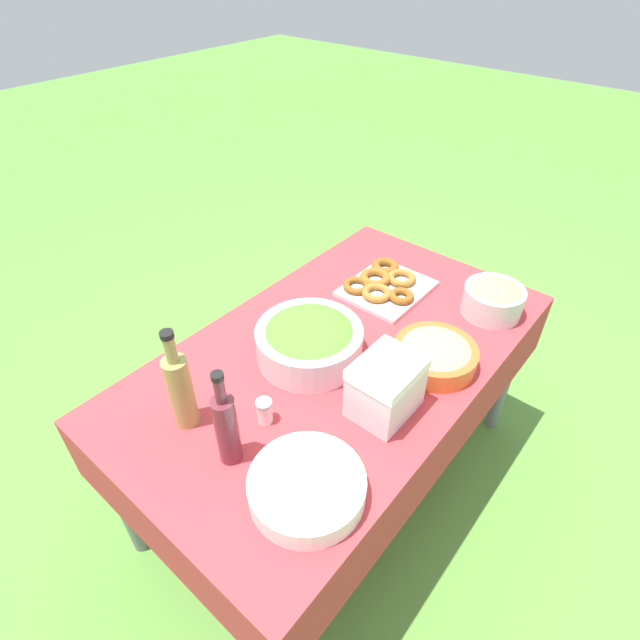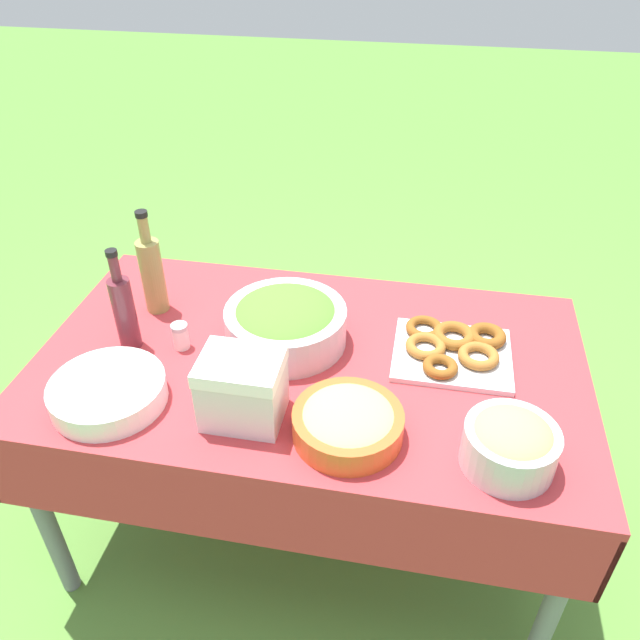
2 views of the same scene
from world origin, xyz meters
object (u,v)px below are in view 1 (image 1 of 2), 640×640
(salad_bowl, at_px, (309,340))
(donut_platter, at_px, (384,284))
(plate_stack, at_px, (307,487))
(olive_oil_bottle, at_px, (180,389))
(wine_bottle, at_px, (226,427))
(pasta_bowl, at_px, (435,354))
(cooler_box, at_px, (386,387))
(bread_bowl, at_px, (493,298))

(salad_bowl, distance_m, donut_platter, 0.45)
(salad_bowl, distance_m, plate_stack, 0.48)
(olive_oil_bottle, bearing_deg, wine_bottle, 88.98)
(pasta_bowl, bearing_deg, olive_oil_bottle, -32.56)
(pasta_bowl, distance_m, olive_oil_bottle, 0.74)
(pasta_bowl, relative_size, donut_platter, 0.81)
(plate_stack, height_order, cooler_box, cooler_box)
(salad_bowl, height_order, olive_oil_bottle, olive_oil_bottle)
(wine_bottle, bearing_deg, cooler_box, 151.62)
(olive_oil_bottle, bearing_deg, plate_stack, 95.71)
(wine_bottle, bearing_deg, pasta_bowl, 160.65)
(salad_bowl, bearing_deg, plate_stack, 40.27)
(donut_platter, bearing_deg, olive_oil_bottle, -3.81)
(bread_bowl, relative_size, cooler_box, 1.08)
(salad_bowl, bearing_deg, pasta_bowl, 124.57)
(plate_stack, distance_m, wine_bottle, 0.24)
(pasta_bowl, distance_m, plate_stack, 0.58)
(pasta_bowl, bearing_deg, bread_bowl, 176.80)
(pasta_bowl, relative_size, plate_stack, 0.91)
(bread_bowl, bearing_deg, plate_stack, -1.40)
(cooler_box, bearing_deg, donut_platter, -145.77)
(plate_stack, bearing_deg, donut_platter, -157.47)
(pasta_bowl, relative_size, bread_bowl, 1.25)
(salad_bowl, xyz_separation_m, olive_oil_bottle, (0.41, -0.08, 0.06))
(plate_stack, relative_size, olive_oil_bottle, 0.88)
(wine_bottle, relative_size, bread_bowl, 1.46)
(olive_oil_bottle, relative_size, cooler_box, 1.68)
(olive_oil_bottle, relative_size, bread_bowl, 1.55)
(pasta_bowl, height_order, cooler_box, cooler_box)
(pasta_bowl, xyz_separation_m, wine_bottle, (0.63, -0.22, 0.07))
(donut_platter, relative_size, wine_bottle, 1.07)
(donut_platter, xyz_separation_m, plate_stack, (0.81, 0.34, 0.01))
(pasta_bowl, bearing_deg, donut_platter, -124.11)
(olive_oil_bottle, bearing_deg, donut_platter, 176.19)
(salad_bowl, height_order, pasta_bowl, salad_bowl)
(salad_bowl, bearing_deg, olive_oil_bottle, -11.64)
(plate_stack, xyz_separation_m, bread_bowl, (-0.93, 0.02, 0.03))
(wine_bottle, distance_m, bread_bowl, 1.01)
(pasta_bowl, bearing_deg, wine_bottle, -19.35)
(donut_platter, bearing_deg, cooler_box, 34.23)
(salad_bowl, xyz_separation_m, cooler_box, (0.03, 0.30, 0.02))
(wine_bottle, bearing_deg, plate_stack, 101.14)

